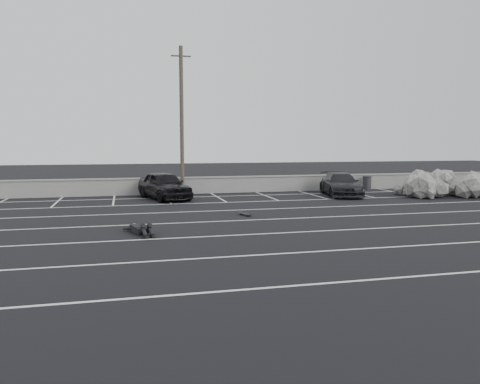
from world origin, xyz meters
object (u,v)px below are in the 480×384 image
object	(u,v)px
trash_bin	(367,183)
skateboard	(245,214)
riprap_pile	(443,188)
utility_pole	(182,121)
person	(139,226)
car_left	(164,185)
car_right	(341,184)

from	to	relation	value
trash_bin	skateboard	size ratio (longest dim) A/B	1.20
riprap_pile	skateboard	world-z (taller)	riprap_pile
utility_pole	person	distance (m)	12.97
car_left	riprap_pile	world-z (taller)	car_left
utility_pole	person	size ratio (longest dim) A/B	3.42
car_right	utility_pole	bearing A→B (deg)	176.91
car_left	utility_pole	distance (m)	4.38
trash_bin	skateboard	xyz separation A→B (m)	(-11.01, -9.07, -0.42)
utility_pole	riprap_pile	size ratio (longest dim) A/B	1.66
car_left	person	bearing A→B (deg)	-117.34
skateboard	trash_bin	bearing A→B (deg)	18.44
riprap_pile	skateboard	size ratio (longest dim) A/B	6.79
trash_bin	skateboard	distance (m)	14.27
utility_pole	car_left	bearing A→B (deg)	-125.13
utility_pole	trash_bin	world-z (taller)	utility_pole
car_left	car_right	distance (m)	10.70
person	skateboard	size ratio (longest dim) A/B	3.31
riprap_pile	person	xyz separation A→B (m)	(-18.10, -7.17, -0.29)
car_left	person	world-z (taller)	car_left
utility_pole	skateboard	size ratio (longest dim) A/B	11.30
person	car_left	bearing A→B (deg)	64.73
car_left	skateboard	bearing A→B (deg)	-84.93
riprap_pile	person	world-z (taller)	riprap_pile
person	car_right	bearing A→B (deg)	21.28
trash_bin	riprap_pile	bearing A→B (deg)	-63.64
car_left	car_right	size ratio (longest dim) A/B	0.97
person	riprap_pile	bearing A→B (deg)	6.30
riprap_pile	skateboard	distance (m)	14.06
utility_pole	riprap_pile	world-z (taller)	utility_pole
car_right	person	bearing A→B (deg)	-130.94
car_left	utility_pole	size ratio (longest dim) A/B	0.52
person	skateboard	bearing A→B (deg)	16.01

